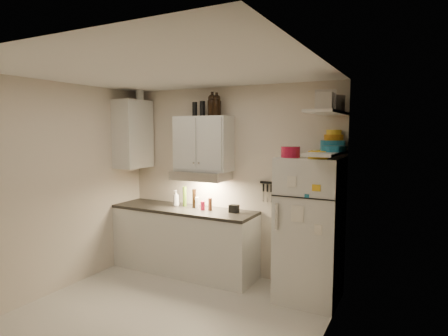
% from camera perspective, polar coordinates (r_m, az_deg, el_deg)
% --- Properties ---
extents(floor, '(3.20, 3.00, 0.02)m').
position_cam_1_polar(floor, '(4.39, -9.02, -21.65)').
color(floor, beige).
rests_on(floor, ground).
extents(ceiling, '(3.20, 3.00, 0.02)m').
position_cam_1_polar(ceiling, '(3.95, -9.64, 14.46)').
color(ceiling, white).
rests_on(ceiling, ground).
extents(back_wall, '(3.20, 0.02, 2.60)m').
position_cam_1_polar(back_wall, '(5.23, 0.68, -2.00)').
color(back_wall, beige).
rests_on(back_wall, ground).
extents(left_wall, '(0.02, 3.00, 2.60)m').
position_cam_1_polar(left_wall, '(5.09, -23.97, -2.72)').
color(left_wall, beige).
rests_on(left_wall, ground).
extents(right_wall, '(0.02, 3.00, 2.60)m').
position_cam_1_polar(right_wall, '(3.28, 13.98, -6.90)').
color(right_wall, beige).
rests_on(right_wall, ground).
extents(base_cabinet, '(2.10, 0.60, 0.88)m').
position_cam_1_polar(base_cabinet, '(5.43, -6.13, -11.04)').
color(base_cabinet, silver).
rests_on(base_cabinet, floor).
extents(countertop, '(2.10, 0.62, 0.04)m').
position_cam_1_polar(countertop, '(5.31, -6.18, -6.29)').
color(countertop, '#272421').
rests_on(countertop, base_cabinet).
extents(upper_cabinet, '(0.80, 0.33, 0.75)m').
position_cam_1_polar(upper_cabinet, '(5.18, -3.16, 3.75)').
color(upper_cabinet, silver).
rests_on(upper_cabinet, back_wall).
extents(side_cabinet, '(0.33, 0.55, 1.00)m').
position_cam_1_polar(side_cabinet, '(5.74, -13.68, 5.04)').
color(side_cabinet, silver).
rests_on(side_cabinet, left_wall).
extents(range_hood, '(0.76, 0.46, 0.12)m').
position_cam_1_polar(range_hood, '(5.16, -3.50, -1.11)').
color(range_hood, silver).
rests_on(range_hood, back_wall).
extents(fridge, '(0.70, 0.68, 1.70)m').
position_cam_1_polar(fridge, '(4.56, 12.91, -9.09)').
color(fridge, silver).
rests_on(fridge, floor).
extents(shelf_hi, '(0.30, 0.95, 0.03)m').
position_cam_1_polar(shelf_hi, '(4.24, 15.50, 8.16)').
color(shelf_hi, silver).
rests_on(shelf_hi, right_wall).
extents(shelf_lo, '(0.30, 0.95, 0.03)m').
position_cam_1_polar(shelf_lo, '(4.24, 15.34, 2.21)').
color(shelf_lo, silver).
rests_on(shelf_lo, right_wall).
extents(knife_strip, '(0.42, 0.02, 0.03)m').
position_cam_1_polar(knife_strip, '(4.93, 7.82, -2.30)').
color(knife_strip, black).
rests_on(knife_strip, back_wall).
extents(dutch_oven, '(0.25, 0.25, 0.12)m').
position_cam_1_polar(dutch_oven, '(4.32, 10.10, 2.42)').
color(dutch_oven, '#AB1433').
rests_on(dutch_oven, fridge).
extents(book_stack, '(0.20, 0.25, 0.08)m').
position_cam_1_polar(book_stack, '(4.26, 14.43, 2.02)').
color(book_stack, gold).
rests_on(book_stack, fridge).
extents(spice_jar, '(0.07, 0.07, 0.09)m').
position_cam_1_polar(spice_jar, '(4.29, 13.73, 2.12)').
color(spice_jar, silver).
rests_on(spice_jar, fridge).
extents(stock_pot, '(0.29, 0.29, 0.18)m').
position_cam_1_polar(stock_pot, '(4.49, 16.31, 9.37)').
color(stock_pot, silver).
rests_on(stock_pot, shelf_hi).
extents(tin_a, '(0.26, 0.24, 0.22)m').
position_cam_1_polar(tin_a, '(4.24, 15.19, 9.87)').
color(tin_a, '#AAAAAD').
rests_on(tin_a, shelf_hi).
extents(tin_b, '(0.17, 0.17, 0.17)m').
position_cam_1_polar(tin_b, '(3.94, 15.12, 9.79)').
color(tin_b, '#AAAAAD').
rests_on(tin_b, shelf_hi).
extents(bowl_teal, '(0.28, 0.28, 0.11)m').
position_cam_1_polar(bowl_teal, '(4.58, 16.23, 3.34)').
color(bowl_teal, '#186688').
rests_on(bowl_teal, shelf_lo).
extents(bowl_orange, '(0.23, 0.23, 0.07)m').
position_cam_1_polar(bowl_orange, '(4.66, 16.38, 4.49)').
color(bowl_orange, '#BC7111').
rests_on(bowl_orange, bowl_teal).
extents(bowl_yellow, '(0.18, 0.18, 0.06)m').
position_cam_1_polar(bowl_yellow, '(4.66, 16.40, 5.26)').
color(bowl_yellow, yellow).
rests_on(bowl_yellow, bowl_orange).
extents(plates, '(0.31, 0.31, 0.07)m').
position_cam_1_polar(plates, '(4.22, 16.30, 2.83)').
color(plates, '#186688').
rests_on(plates, shelf_lo).
extents(growler_a, '(0.14, 0.14, 0.30)m').
position_cam_1_polar(growler_a, '(5.12, -1.81, 9.60)').
color(growler_a, black).
rests_on(growler_a, upper_cabinet).
extents(growler_b, '(0.14, 0.14, 0.29)m').
position_cam_1_polar(growler_b, '(5.10, -1.13, 9.56)').
color(growler_b, black).
rests_on(growler_b, upper_cabinet).
extents(thermos_a, '(0.10, 0.10, 0.21)m').
position_cam_1_polar(thermos_a, '(5.24, -3.31, 9.02)').
color(thermos_a, black).
rests_on(thermos_a, upper_cabinet).
extents(thermos_b, '(0.08, 0.08, 0.20)m').
position_cam_1_polar(thermos_b, '(5.27, -4.48, 8.92)').
color(thermos_b, black).
rests_on(thermos_b, upper_cabinet).
extents(side_jar, '(0.13, 0.13, 0.15)m').
position_cam_1_polar(side_jar, '(5.77, -12.72, 10.80)').
color(side_jar, silver).
rests_on(side_jar, side_cabinet).
extents(soap_bottle, '(0.12, 0.12, 0.26)m').
position_cam_1_polar(soap_bottle, '(5.42, -7.33, -4.45)').
color(soap_bottle, silver).
rests_on(soap_bottle, countertop).
extents(pepper_mill, '(0.06, 0.06, 0.17)m').
position_cam_1_polar(pepper_mill, '(5.11, -2.13, -5.53)').
color(pepper_mill, brown).
rests_on(pepper_mill, countertop).
extents(oil_bottle, '(0.06, 0.06, 0.28)m').
position_cam_1_polar(oil_bottle, '(5.41, -6.01, -4.32)').
color(oil_bottle, '#4C711C').
rests_on(oil_bottle, countertop).
extents(vinegar_bottle, '(0.07, 0.07, 0.27)m').
position_cam_1_polar(vinegar_bottle, '(5.29, -4.55, -4.63)').
color(vinegar_bottle, black).
rests_on(vinegar_bottle, countertop).
extents(clear_bottle, '(0.07, 0.07, 0.16)m').
position_cam_1_polar(clear_bottle, '(5.24, -4.11, -5.32)').
color(clear_bottle, silver).
rests_on(clear_bottle, countertop).
extents(red_jar, '(0.06, 0.06, 0.12)m').
position_cam_1_polar(red_jar, '(5.14, -3.26, -5.75)').
color(red_jar, '#AB1433').
rests_on(red_jar, countertop).
extents(caddy, '(0.12, 0.09, 0.10)m').
position_cam_1_polar(caddy, '(4.99, 1.53, -6.21)').
color(caddy, black).
rests_on(caddy, countertop).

